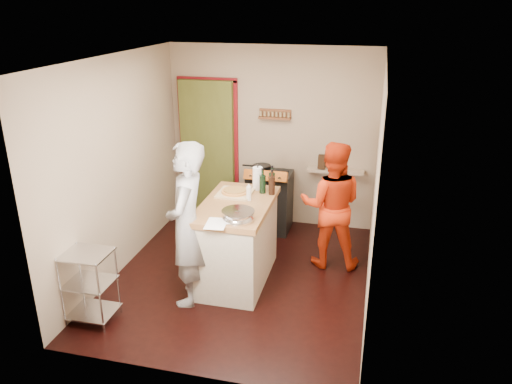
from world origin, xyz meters
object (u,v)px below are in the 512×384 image
wire_shelving (89,283)px  person_red (331,205)px  island (237,240)px  person_stripe (187,225)px  stove (270,200)px

wire_shelving → person_red: (2.28, 1.80, 0.37)m
person_red → wire_shelving: bearing=34.2°
wire_shelving → island: size_ratio=0.57×
person_stripe → person_red: person_stripe is taller
wire_shelving → person_red: size_ratio=0.50×
wire_shelving → person_red: person_red is taller
island → person_red: bearing=32.0°
stove → person_stripe: bearing=-103.3°
person_stripe → island: bearing=136.8°
wire_shelving → island: bearing=42.8°
wire_shelving → stove: bearing=63.1°
island → person_red: person_red is taller
stove → wire_shelving: bearing=-116.9°
wire_shelving → person_stripe: (0.86, 0.62, 0.48)m
wire_shelving → person_red: bearing=38.3°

